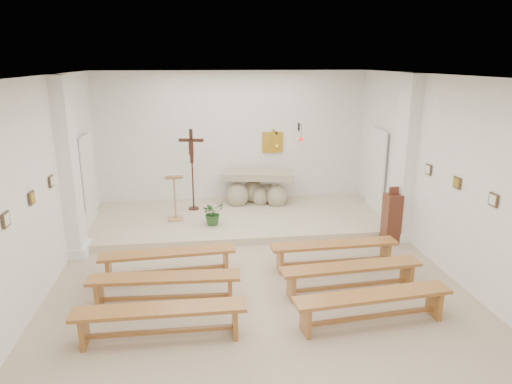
{
  "coord_description": "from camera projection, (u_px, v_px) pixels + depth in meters",
  "views": [
    {
      "loc": [
        -0.92,
        -6.85,
        3.74
      ],
      "look_at": [
        0.17,
        1.6,
        1.27
      ],
      "focal_mm": 32.0,
      "sensor_mm": 36.0,
      "label": 1
    }
  ],
  "objects": [
    {
      "name": "crucifix_stand",
      "position": [
        192.0,
        164.0,
        11.11
      ],
      "size": [
        0.61,
        0.26,
        2.01
      ],
      "rotation": [
        0.0,
        0.0,
        -0.2
      ],
      "color": "#371A11",
      "rests_on": "sanctuary_platform"
    },
    {
      "name": "pilaster_left",
      "position": [
        69.0,
        169.0,
        8.68
      ],
      "size": [
        0.26,
        0.55,
        3.5
      ],
      "primitive_type": "cube",
      "color": "white",
      "rests_on": "ground"
    },
    {
      "name": "sanctuary_platform",
      "position": [
        239.0,
        218.0,
        10.99
      ],
      "size": [
        6.98,
        3.0,
        0.15
      ],
      "primitive_type": "cube",
      "color": "beige",
      "rests_on": "ground"
    },
    {
      "name": "bench_right_front",
      "position": [
        334.0,
        249.0,
        8.44
      ],
      "size": [
        2.38,
        0.45,
        0.5
      ],
      "rotation": [
        0.0,
        0.0,
        0.03
      ],
      "color": "#9F6B2E",
      "rests_on": "ground"
    },
    {
      "name": "station_frame_left_front",
      "position": [
        6.0,
        220.0,
        6.01
      ],
      "size": [
        0.03,
        0.2,
        0.2
      ],
      "primitive_type": "cube",
      "color": "#47351F",
      "rests_on": "wall_left"
    },
    {
      "name": "station_frame_right_rear",
      "position": [
        428.0,
        169.0,
        8.77
      ],
      "size": [
        0.03,
        0.2,
        0.2
      ],
      "primitive_type": "cube",
      "color": "#47351F",
      "rests_on": "wall_right"
    },
    {
      "name": "wall_left",
      "position": [
        25.0,
        200.0,
        6.76
      ],
      "size": [
        0.02,
        10.0,
        3.5
      ],
      "primitive_type": "cube",
      "color": "white",
      "rests_on": "ground"
    },
    {
      "name": "donation_pedestal",
      "position": [
        392.0,
        218.0,
        9.65
      ],
      "size": [
        0.34,
        0.34,
        1.21
      ],
      "rotation": [
        0.0,
        0.0,
        0.05
      ],
      "color": "#5B2D1A",
      "rests_on": "ground"
    },
    {
      "name": "station_frame_left_mid",
      "position": [
        32.0,
        198.0,
        6.96
      ],
      "size": [
        0.03,
        0.2,
        0.2
      ],
      "primitive_type": "cube",
      "color": "#47351F",
      "rests_on": "wall_left"
    },
    {
      "name": "station_frame_right_mid",
      "position": [
        457.0,
        183.0,
        7.82
      ],
      "size": [
        0.03,
        0.2,
        0.2
      ],
      "primitive_type": "cube",
      "color": "#47351F",
      "rests_on": "wall_right"
    },
    {
      "name": "bench_left_front",
      "position": [
        168.0,
        258.0,
        8.07
      ],
      "size": [
        2.39,
        0.53,
        0.5
      ],
      "rotation": [
        0.0,
        0.0,
        0.06
      ],
      "color": "#9F6B2E",
      "rests_on": "ground"
    },
    {
      "name": "station_frame_right_front",
      "position": [
        493.0,
        200.0,
        6.87
      ],
      "size": [
        0.03,
        0.2,
        0.2
      ],
      "primitive_type": "cube",
      "color": "#47351F",
      "rests_on": "wall_right"
    },
    {
      "name": "wall_right",
      "position": [
        465.0,
        184.0,
        7.62
      ],
      "size": [
        0.02,
        10.0,
        3.5
      ],
      "primitive_type": "cube",
      "color": "white",
      "rests_on": "ground"
    },
    {
      "name": "station_frame_left_rear",
      "position": [
        51.0,
        181.0,
        7.91
      ],
      "size": [
        0.03,
        0.2,
        0.2
      ],
      "primitive_type": "cube",
      "color": "#47351F",
      "rests_on": "wall_left"
    },
    {
      "name": "altar",
      "position": [
        258.0,
        190.0,
        11.8
      ],
      "size": [
        1.89,
        1.03,
        0.93
      ],
      "rotation": [
        0.0,
        0.0,
        -0.19
      ],
      "color": "tan",
      "rests_on": "sanctuary_platform"
    },
    {
      "name": "ceiling",
      "position": [
        258.0,
        78.0,
        6.71
      ],
      "size": [
        7.0,
        10.0,
        0.02
      ],
      "primitive_type": "cube",
      "color": "silver",
      "rests_on": "wall_back"
    },
    {
      "name": "sanctuary_lamp",
      "position": [
        301.0,
        137.0,
        11.88
      ],
      "size": [
        0.11,
        0.36,
        0.44
      ],
      "color": "black",
      "rests_on": "wall_back"
    },
    {
      "name": "radiator_right",
      "position": [
        389.0,
        215.0,
        10.6
      ],
      "size": [
        0.1,
        0.85,
        0.52
      ],
      "primitive_type": "cube",
      "color": "silver",
      "rests_on": "ground"
    },
    {
      "name": "bench_right_third",
      "position": [
        373.0,
        301.0,
        6.61
      ],
      "size": [
        2.39,
        0.61,
        0.5
      ],
      "rotation": [
        0.0,
        0.0,
        0.1
      ],
      "color": "#9F6B2E",
      "rests_on": "ground"
    },
    {
      "name": "wall_back",
      "position": [
        233.0,
        139.0,
        11.94
      ],
      "size": [
        7.0,
        0.02,
        3.5
      ],
      "primitive_type": "cube",
      "color": "white",
      "rests_on": "ground"
    },
    {
      "name": "ground",
      "position": [
        258.0,
        291.0,
        7.68
      ],
      "size": [
        7.0,
        10.0,
        0.0
      ],
      "primitive_type": "cube",
      "color": "tan",
      "rests_on": "ground"
    },
    {
      "name": "potted_plant",
      "position": [
        213.0,
        213.0,
        10.29
      ],
      "size": [
        0.66,
        0.64,
        0.56
      ],
      "primitive_type": "imported",
      "rotation": [
        0.0,
        0.0,
        0.58
      ],
      "color": "#255020",
      "rests_on": "sanctuary_platform"
    },
    {
      "name": "lectern",
      "position": [
        175.0,
        197.0,
        10.52
      ],
      "size": [
        0.42,
        0.37,
        1.13
      ],
      "rotation": [
        0.0,
        0.0,
        0.06
      ],
      "color": "tan",
      "rests_on": "sanctuary_platform"
    },
    {
      "name": "bench_left_second",
      "position": [
        165.0,
        283.0,
        7.15
      ],
      "size": [
        2.38,
        0.5,
        0.5
      ],
      "rotation": [
        0.0,
        0.0,
        -0.05
      ],
      "color": "#9F6B2E",
      "rests_on": "ground"
    },
    {
      "name": "pilaster_right",
      "position": [
        405.0,
        159.0,
        9.51
      ],
      "size": [
        0.26,
        0.55,
        3.5
      ],
      "primitive_type": "cube",
      "color": "white",
      "rests_on": "ground"
    },
    {
      "name": "gold_wall_relief",
      "position": [
        273.0,
        142.0,
        12.07
      ],
      "size": [
        0.55,
        0.04,
        0.55
      ],
      "primitive_type": "cube",
      "color": "gold",
      "rests_on": "wall_back"
    },
    {
      "name": "radiator_left",
      "position": [
        83.0,
        229.0,
        9.75
      ],
      "size": [
        0.1,
        0.85,
        0.52
      ],
      "primitive_type": "cube",
      "color": "silver",
      "rests_on": "ground"
    },
    {
      "name": "bench_right_second",
      "position": [
        351.0,
        272.0,
        7.53
      ],
      "size": [
        2.39,
        0.55,
        0.5
      ],
      "rotation": [
        0.0,
        0.0,
        0.07
      ],
      "color": "#9F6B2E",
      "rests_on": "ground"
    },
    {
      "name": "bench_left_third",
      "position": [
        160.0,
        316.0,
        6.24
      ],
      "size": [
        2.37,
        0.39,
        0.5
      ],
      "rotation": [
        0.0,
        0.0,
        -0.01
      ],
      "color": "#9F6B2E",
      "rests_on": "ground"
    }
  ]
}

